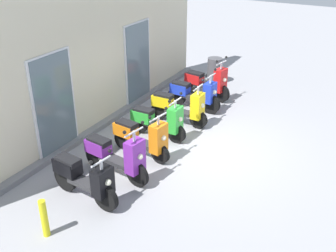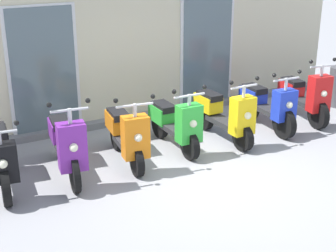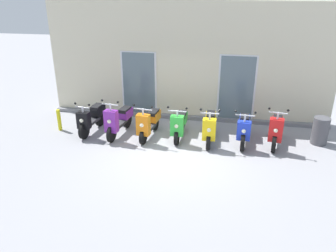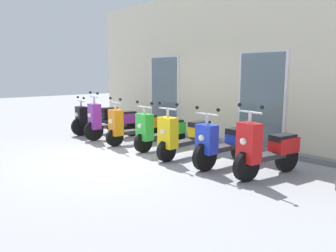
% 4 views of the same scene
% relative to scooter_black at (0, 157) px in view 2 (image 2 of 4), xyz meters
% --- Properties ---
extents(ground_plane, '(40.00, 40.00, 0.00)m').
position_rel_scooter_black_xyz_m(ground_plane, '(2.82, -1.09, -0.48)').
color(ground_plane, '#939399').
extents(storefront_facade, '(9.59, 0.50, 3.95)m').
position_rel_scooter_black_xyz_m(storefront_facade, '(2.82, 1.83, 1.44)').
color(storefront_facade, beige).
rests_on(storefront_facade, ground_plane).
extents(scooter_black, '(0.56, 1.59, 1.14)m').
position_rel_scooter_black_xyz_m(scooter_black, '(0.00, 0.00, 0.00)').
color(scooter_black, black).
rests_on(scooter_black, ground_plane).
extents(scooter_purple, '(0.61, 1.68, 1.32)m').
position_rel_scooter_black_xyz_m(scooter_purple, '(0.92, -0.08, 0.03)').
color(scooter_purple, black).
rests_on(scooter_purple, ground_plane).
extents(scooter_orange, '(0.62, 1.51, 1.22)m').
position_rel_scooter_black_xyz_m(scooter_orange, '(1.88, -0.08, 0.00)').
color(scooter_orange, black).
rests_on(scooter_orange, ground_plane).
extents(scooter_green, '(0.61, 1.51, 1.18)m').
position_rel_scooter_black_xyz_m(scooter_green, '(2.81, 0.05, -0.02)').
color(scooter_green, black).
rests_on(scooter_green, ground_plane).
extents(scooter_yellow, '(0.58, 1.59, 1.23)m').
position_rel_scooter_black_xyz_m(scooter_yellow, '(3.74, -0.05, -0.00)').
color(scooter_yellow, black).
rests_on(scooter_yellow, ground_plane).
extents(scooter_blue, '(0.60, 1.61, 1.20)m').
position_rel_scooter_black_xyz_m(scooter_blue, '(4.74, 0.03, -0.02)').
color(scooter_blue, black).
rests_on(scooter_blue, ground_plane).
extents(scooter_red, '(0.62, 1.57, 1.31)m').
position_rel_scooter_black_xyz_m(scooter_red, '(5.67, 0.04, 0.01)').
color(scooter_red, black).
rests_on(scooter_red, ground_plane).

